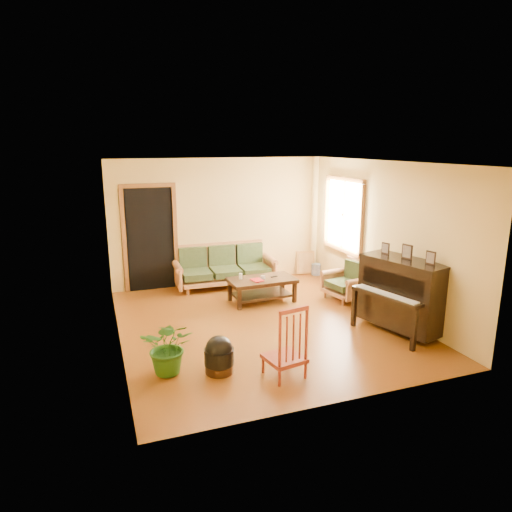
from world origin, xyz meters
name	(u,v)px	position (x,y,z in m)	size (l,w,h in m)	color
floor	(263,323)	(0.00, 0.00, 0.00)	(5.00, 5.00, 0.00)	#5C2D0C
doorway	(150,240)	(-1.45, 2.48, 1.02)	(1.08, 0.16, 2.05)	black
window	(344,215)	(2.21, 1.30, 1.50)	(0.12, 1.36, 1.46)	white
sofa	(225,266)	(-0.02, 2.14, 0.43)	(2.02, 0.85, 0.87)	#A8693D
coffee_table	(262,290)	(0.37, 1.02, 0.22)	(1.22, 0.67, 0.44)	black
armchair	(345,280)	(1.89, 0.60, 0.38)	(0.72, 0.75, 0.75)	#A8693D
piano	(402,296)	(1.92, -1.02, 0.58)	(0.78, 1.32, 1.17)	black
footstool	(219,359)	(-1.10, -1.35, 0.18)	(0.39, 0.39, 0.37)	black
red_chair	(284,340)	(-0.35, -1.71, 0.48)	(0.45, 0.50, 0.97)	maroon
leaning_frame	(306,262)	(1.95, 2.41, 0.27)	(0.41, 0.09, 0.55)	#B8843D
ceramic_crock	(316,269)	(2.14, 2.27, 0.13)	(0.20, 0.20, 0.25)	#2F4B8E
potted_plant	(169,346)	(-1.71, -1.15, 0.37)	(0.66, 0.57, 0.74)	#245618
book	(253,281)	(0.15, 0.90, 0.46)	(0.18, 0.24, 0.02)	#A11516
candle	(241,276)	(-0.01, 1.13, 0.50)	(0.06, 0.06, 0.11)	silver
glass_jar	(263,277)	(0.39, 1.01, 0.47)	(0.08, 0.08, 0.05)	silver
remote	(274,277)	(0.62, 1.05, 0.45)	(0.13, 0.04, 0.01)	black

